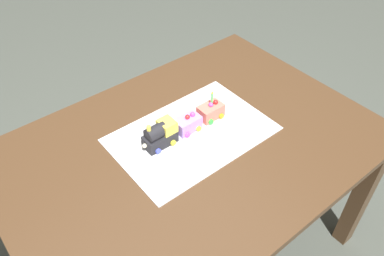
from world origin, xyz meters
name	(u,v)px	position (x,y,z in m)	size (l,w,h in m)	color
ground_plane	(192,247)	(0.00, 0.00, 0.00)	(8.00, 8.00, 0.00)	#474C44
dining_table	(192,163)	(0.00, 0.00, 0.63)	(1.40, 1.00, 0.74)	#4C331E
cake_board	(192,134)	(0.03, 0.04, 0.74)	(0.60, 0.40, 0.00)	silver
cake_locomotive	(160,135)	(-0.09, 0.07, 0.79)	(0.14, 0.08, 0.12)	#232328
cake_car_flatbed_lavender	(188,123)	(0.04, 0.07, 0.77)	(0.10, 0.08, 0.07)	#AD84E0
cake_car_gondola_coral	(211,111)	(0.16, 0.07, 0.77)	(0.10, 0.08, 0.07)	#F27260
birthday_candle	(212,97)	(0.16, 0.07, 0.84)	(0.01, 0.01, 0.06)	#66D872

